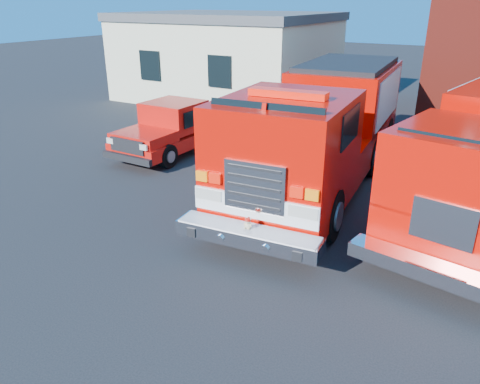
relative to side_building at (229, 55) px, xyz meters
The scene contains 4 objects.
ground 15.96m from the side_building, 55.30° to the right, with size 100.00×100.00×0.00m, color black.
side_building is the anchor object (origin of this frame).
fire_engine 13.13m from the side_building, 46.56° to the right, with size 3.76×10.56×3.19m.
pickup_truck 9.90m from the side_building, 68.65° to the right, with size 2.00×5.42×1.77m.
Camera 1 is at (4.52, -8.92, 5.01)m, focal length 35.00 mm.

